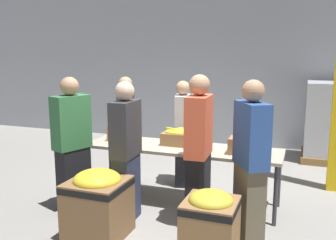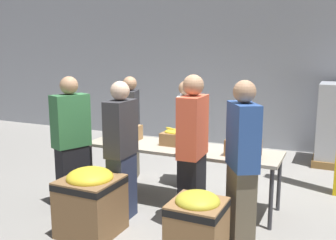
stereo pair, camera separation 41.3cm
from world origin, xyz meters
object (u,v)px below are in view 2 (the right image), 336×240
(banana_box_2, at_px, (243,145))
(donation_bin_0, at_px, (91,199))
(banana_box_0, at_px, (126,130))
(volunteer_3, at_px, (72,143))
(volunteer_1, at_px, (121,152))
(volunteer_4, at_px, (131,128))
(volunteer_5, at_px, (185,134))
(volunteer_2, at_px, (192,153))
(donation_bin_1, at_px, (197,224))
(sorting_table, at_px, (180,151))
(banana_box_1, at_px, (178,137))
(volunteer_0, at_px, (242,164))

(banana_box_2, distance_m, donation_bin_0, 1.91)
(banana_box_0, xyz_separation_m, banana_box_2, (1.75, -0.14, -0.01))
(banana_box_2, bearing_deg, donation_bin_0, -140.86)
(volunteer_3, bearing_deg, volunteer_1, -71.63)
(volunteer_4, bearing_deg, volunteer_5, 75.09)
(banana_box_2, xyz_separation_m, donation_bin_0, (-1.42, -1.16, -0.51))
(banana_box_2, height_order, volunteer_2, volunteer_2)
(banana_box_2, bearing_deg, donation_bin_1, -97.62)
(volunteer_2, bearing_deg, banana_box_2, -46.46)
(sorting_table, bearing_deg, volunteer_4, 151.54)
(banana_box_0, relative_size, volunteer_5, 0.26)
(volunteer_2, height_order, volunteer_5, volunteer_2)
(volunteer_5, bearing_deg, donation_bin_1, 10.90)
(sorting_table, height_order, banana_box_2, banana_box_2)
(banana_box_2, relative_size, volunteer_5, 0.26)
(donation_bin_0, bearing_deg, banana_box_0, 103.89)
(volunteer_5, distance_m, donation_bin_1, 2.15)
(banana_box_2, distance_m, volunteer_2, 0.68)
(sorting_table, height_order, volunteer_2, volunteer_2)
(banana_box_2, height_order, donation_bin_1, banana_box_2)
(volunteer_5, bearing_deg, banana_box_2, 40.48)
(donation_bin_0, bearing_deg, volunteer_5, 79.23)
(banana_box_0, xyz_separation_m, banana_box_1, (0.82, 0.01, -0.03))
(volunteer_2, relative_size, donation_bin_0, 2.34)
(banana_box_2, distance_m, donation_bin_1, 1.29)
(volunteer_0, relative_size, donation_bin_1, 2.53)
(banana_box_1, bearing_deg, sorting_table, -51.93)
(banana_box_2, xyz_separation_m, volunteer_5, (-1.06, 0.74, -0.11))
(sorting_table, relative_size, volunteer_4, 1.59)
(banana_box_0, bearing_deg, volunteer_1, -62.02)
(volunteer_2, relative_size, volunteer_5, 1.11)
(volunteer_3, xyz_separation_m, donation_bin_0, (0.67, -0.52, -0.45))
(volunteer_2, distance_m, donation_bin_0, 1.26)
(volunteer_5, bearing_deg, banana_box_0, -63.19)
(donation_bin_1, bearing_deg, volunteer_0, 59.10)
(banana_box_0, bearing_deg, volunteer_5, 41.45)
(banana_box_0, relative_size, volunteer_2, 0.23)
(donation_bin_1, bearing_deg, donation_bin_0, 180.00)
(sorting_table, relative_size, banana_box_0, 6.28)
(volunteer_3, xyz_separation_m, donation_bin_1, (1.94, -0.52, -0.49))
(volunteer_4, bearing_deg, donation_bin_0, -1.95)
(banana_box_0, height_order, volunteer_5, volunteer_5)
(banana_box_1, distance_m, donation_bin_1, 1.61)
(sorting_table, height_order, banana_box_1, banana_box_1)
(banana_box_0, xyz_separation_m, volunteer_4, (-0.24, 0.54, -0.10))
(volunteer_5, bearing_deg, banana_box_1, -1.29)
(volunteer_2, xyz_separation_m, volunteer_5, (-0.59, 1.24, -0.09))
(volunteer_4, bearing_deg, volunteer_0, 39.07)
(sorting_table, relative_size, donation_bin_1, 3.80)
(banana_box_1, relative_size, donation_bin_1, 0.65)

